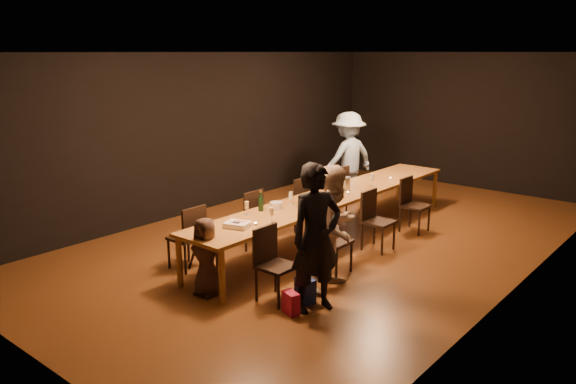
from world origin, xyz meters
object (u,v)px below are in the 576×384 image
Objects in this scene: chair_left_0 at (186,237)px; chair_left_3 at (334,190)px; champagne_bottle at (261,200)px; chair_right_3 at (415,205)px; child at (206,257)px; plate_stack at (276,205)px; man_blue at (348,158)px; chair_right_1 at (334,241)px; ice_bucket at (344,183)px; chair_right_0 at (277,265)px; chair_left_2 at (294,203)px; chair_left_1 at (245,218)px; woman_birthday at (316,238)px; birthday_cake at (238,225)px; chair_right_2 at (379,221)px; woman_tan at (335,228)px; table at (334,197)px.

chair_left_0 is 3.60m from chair_left_3.
chair_right_3 is at bearing 67.43° from champagne_bottle.
chair_left_3 is at bearing 97.25° from child.
man_blue is at bearing 106.41° from plate_stack.
ice_bucket is (-0.90, 1.57, 0.39)m from chair_right_1.
chair_right_0 is 4.96m from man_blue.
man_blue is (-0.30, 2.11, 0.46)m from chair_left_2.
chair_right_0 and chair_left_1 have the same top height.
chair_left_2 is 3.19m from woman_birthday.
chair_right_1 is at bearing -90.00° from chair_left_1.
chair_left_3 is (0.00, 2.40, 0.00)m from chair_left_1.
chair_left_1 is 1.41m from birthday_cake.
woman_birthday is 3.00m from ice_bucket.
man_blue is 3.50m from plate_stack.
chair_right_2 is 1.67m from woman_tan.
man_blue is at bearing 87.57° from birthday_cake.
chair_left_1 is 2.40m from chair_left_3.
chair_right_1 reaches higher than plate_stack.
chair_left_0 is (-1.70, -1.20, 0.00)m from chair_right_1.
chair_right_2 is 5.02× the size of plate_stack.
plate_stack is 0.84× the size of ice_bucket.
champagne_bottle is at bearing 84.40° from woman_tan.
chair_left_2 is 2.95× the size of champagne_bottle.
chair_right_2 is at bearing 50.93° from plate_stack.
chair_right_0 is 0.51× the size of man_blue.
chair_left_1 reaches higher than table.
champagne_bottle is (0.59, -1.47, 0.44)m from chair_left_2.
child reaches higher than chair_right_1.
table is at bearing 53.12° from woman_birthday.
chair_left_0 is at bearing -90.00° from chair_right_0.
chair_left_1 is (-1.70, 0.00, 0.00)m from chair_right_1.
chair_left_1 is (-1.70, -1.20, 0.00)m from chair_right_2.
plate_stack is at bearing 92.16° from child.
chair_right_2 is 0.91× the size of child.
child reaches higher than chair_right_3.
table is at bearing -90.00° from chair_right_2.
chair_left_0 is 1.00× the size of chair_left_1.
birthday_cake is 2.02× the size of plate_stack.
man_blue reaches higher than chair_right_3.
chair_right_0 is 2.08m from chair_left_1.
man_blue is (-2.50, 4.39, 0.03)m from woman_birthday.
chair_left_0 is at bearing -35.31° from chair_right_2.
woman_birthday is at bearing 18.07° from child.
chair_left_3 is 4.14m from child.
woman_birthday is (2.20, -3.48, 0.43)m from chair_left_3.
birthday_cake is at bearing -79.01° from plate_stack.
chair_left_1 is at bearing -180.00° from chair_left_2.
child reaches higher than chair_left_0.
chair_right_0 is at bearing 126.40° from woman_birthday.
chair_right_3 is 1.29m from ice_bucket.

